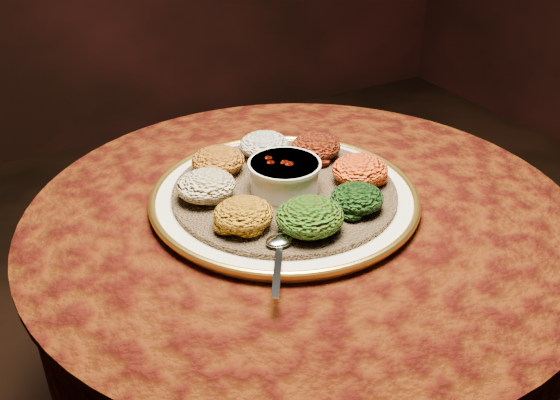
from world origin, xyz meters
TOP-DOWN VIEW (x-y plane):
  - table at (0.00, 0.00)m, footprint 0.96×0.96m
  - platter at (-0.02, 0.03)m, footprint 0.48×0.48m
  - injera at (-0.02, 0.03)m, footprint 0.50×0.50m
  - stew_bowl at (-0.02, 0.03)m, footprint 0.13×0.13m
  - spoon at (-0.11, -0.12)m, footprint 0.10×0.13m
  - portion_ayib at (0.01, 0.16)m, footprint 0.09×0.09m
  - portion_kitfo at (0.09, 0.11)m, footprint 0.09×0.09m
  - portion_tikil at (0.11, -0.01)m, footprint 0.10×0.10m
  - portion_gomen at (0.05, -0.08)m, footprint 0.09×0.08m
  - portion_mixveg at (-0.05, -0.10)m, footprint 0.11×0.10m
  - portion_kik at (-0.13, -0.04)m, footprint 0.10×0.09m
  - portion_timatim at (-0.15, 0.07)m, footprint 0.10×0.10m
  - portion_shiro at (-0.09, 0.15)m, footprint 0.10×0.09m

SIDE VIEW (x-z plane):
  - table at x=0.00m, z-range 0.19..0.92m
  - platter at x=-0.02m, z-range 0.73..0.76m
  - injera at x=-0.02m, z-range 0.75..0.76m
  - spoon at x=-0.11m, z-range 0.76..0.77m
  - portion_gomen at x=0.05m, z-range 0.76..0.80m
  - portion_ayib at x=0.01m, z-range 0.76..0.81m
  - portion_kitfo at x=0.09m, z-range 0.76..0.81m
  - portion_kik at x=-0.13m, z-range 0.76..0.81m
  - portion_shiro at x=-0.09m, z-range 0.76..0.81m
  - portion_timatim at x=-0.15m, z-range 0.76..0.81m
  - portion_tikil at x=0.11m, z-range 0.76..0.81m
  - portion_mixveg at x=-0.05m, z-range 0.76..0.81m
  - stew_bowl at x=-0.02m, z-range 0.77..0.82m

